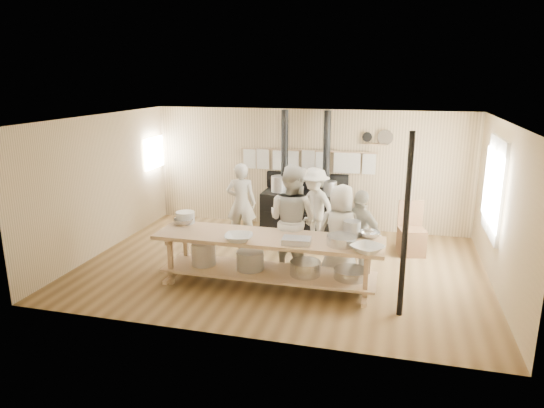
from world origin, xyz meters
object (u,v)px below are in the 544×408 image
Objects in this scene: cook_left at (292,220)px; cook_by_window at (314,207)px; prep_table at (268,256)px; cook_center at (341,233)px; cook_far_left at (241,203)px; chair at (411,239)px; roasting_pan at (296,241)px; cook_right at (360,235)px; stove at (304,208)px.

cook_by_window is (0.11, 1.51, -0.16)m from cook_left.
cook_center is at bearing 29.00° from prep_table.
chair is at bearing 174.81° from cook_far_left.
chair reaches higher than prep_table.
cook_left is 4.48× the size of roasting_pan.
prep_table is at bearing 155.52° from roasting_pan.
roasting_pan is (-0.87, -0.94, 0.14)m from cook_right.
cook_left reaches higher than cook_far_left.
chair is at bearing 32.96° from cook_by_window.
cook_left is 1.18× the size of cook_center.
chair is 2.38× the size of roasting_pan.
cook_center reaches higher than cook_right.
stove is at bearing 89.96° from prep_table.
cook_right reaches higher than prep_table.
cook_right reaches higher than roasting_pan.
prep_table is 0.68m from roasting_pan.
cook_center is 1.98m from chair.
cook_left is 1.25× the size of cook_right.
stove is 1.59× the size of cook_far_left.
cook_by_window is at bearing 93.35° from roasting_pan.
prep_table is 2.39× the size of cook_right.
stove reaches higher than cook_left.
cook_by_window reaches higher than chair.
prep_table is 2.24× the size of cook_center.
cook_far_left is 1.04× the size of cook_by_window.
cook_far_left is 2.54m from cook_center.
prep_table is at bearing 92.37° from cook_left.
stove reaches higher than cook_right.
cook_left is at bearing -155.48° from chair.
cook_far_left reaches higher than cook_center.
roasting_pan is at bearing -24.48° from prep_table.
cook_left reaches higher than roasting_pan.
cook_right is (1.38, 0.71, 0.23)m from prep_table.
stove is 2.70m from cook_right.
stove is 1.37× the size of cook_left.
cook_far_left is at bearing 170.73° from chair.
cook_right is (1.38, -2.31, 0.23)m from stove.
cook_far_left is at bearing 125.90° from roasting_pan.
chair is at bearing -89.21° from cook_right.
cook_by_window is (0.37, -0.87, 0.27)m from stove.
cook_far_left is 3.87× the size of roasting_pan.
roasting_pan is at bearing 79.83° from cook_right.
cook_far_left is (-1.07, 1.95, 0.30)m from prep_table.
chair is at bearing -21.99° from stove.
roasting_pan is (0.51, -3.25, 0.38)m from stove.
cook_far_left reaches higher than cook_by_window.
cook_right is (0.31, 0.12, -0.05)m from cook_center.
cook_far_left is at bearing 118.75° from prep_table.
cook_by_window is at bearing 179.93° from cook_far_left.
cook_center is 3.81× the size of roasting_pan.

